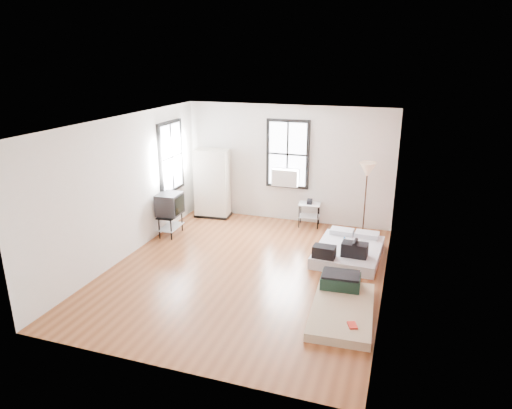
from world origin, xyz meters
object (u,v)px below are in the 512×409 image
(mattress_main, at_px, (348,251))
(side_table, at_px, (309,208))
(wardrobe, at_px, (212,184))
(floor_lamp, at_px, (367,173))
(mattress_bare, at_px, (342,303))
(tv_stand, at_px, (170,206))

(mattress_main, bearing_deg, side_table, 129.13)
(wardrobe, distance_m, floor_lamp, 3.76)
(mattress_main, relative_size, floor_lamp, 1.05)
(mattress_bare, relative_size, wardrobe, 1.07)
(mattress_bare, height_order, tv_stand, tv_stand)
(wardrobe, distance_m, side_table, 2.48)
(wardrobe, relative_size, tv_stand, 1.76)
(mattress_main, height_order, wardrobe, wardrobe)
(wardrobe, distance_m, tv_stand, 1.53)
(side_table, relative_size, tv_stand, 0.68)
(mattress_bare, distance_m, tv_stand, 4.62)
(mattress_bare, relative_size, side_table, 2.76)
(mattress_main, xyz_separation_m, floor_lamp, (0.15, 1.45, 1.26))
(mattress_bare, distance_m, floor_lamp, 3.70)
(mattress_main, height_order, floor_lamp, floor_lamp)
(mattress_main, distance_m, mattress_bare, 2.03)
(wardrobe, bearing_deg, floor_lamp, -4.99)
(mattress_main, distance_m, tv_stand, 4.00)
(mattress_bare, relative_size, floor_lamp, 1.10)
(side_table, bearing_deg, floor_lamp, -3.15)
(side_table, bearing_deg, wardrobe, -178.36)
(mattress_bare, relative_size, tv_stand, 1.87)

